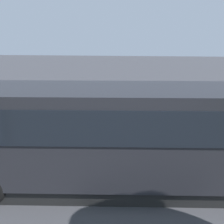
% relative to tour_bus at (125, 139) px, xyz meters
% --- Properties ---
extents(ground_plane, '(80.00, 80.00, 0.00)m').
position_rel_tour_bus_xyz_m(ground_plane, '(1.64, -4.61, -1.65)').
color(ground_plane, '#424247').
extents(tour_bus, '(11.27, 3.11, 3.25)m').
position_rel_tour_bus_xyz_m(tour_bus, '(0.00, 0.00, 0.00)').
color(tour_bus, '#26262B').
rests_on(tour_bus, ground_plane).
extents(spectator_far_left, '(0.58, 0.35, 1.68)m').
position_rel_tour_bus_xyz_m(spectator_far_left, '(-2.27, -2.77, -0.65)').
color(spectator_far_left, black).
rests_on(spectator_far_left, ground_plane).
extents(spectator_left, '(0.58, 0.33, 1.66)m').
position_rel_tour_bus_xyz_m(spectator_left, '(-1.17, -2.73, -0.67)').
color(spectator_left, '#473823').
rests_on(spectator_left, ground_plane).
extents(spectator_centre, '(0.58, 0.35, 1.68)m').
position_rel_tour_bus_xyz_m(spectator_centre, '(0.15, -2.90, -0.65)').
color(spectator_centre, black).
rests_on(spectator_centre, ground_plane).
extents(spectator_right, '(0.58, 0.34, 1.79)m').
position_rel_tour_bus_xyz_m(spectator_right, '(1.32, -2.83, -0.57)').
color(spectator_right, black).
rests_on(spectator_right, ground_plane).
extents(spectator_far_right, '(0.58, 0.36, 1.67)m').
position_rel_tour_bus_xyz_m(spectator_far_right, '(2.46, -2.57, -0.66)').
color(spectator_far_right, '#473823').
rests_on(spectator_far_right, ground_plane).
extents(parked_motorcycle_silver, '(2.05, 0.58, 0.99)m').
position_rel_tour_bus_xyz_m(parked_motorcycle_silver, '(1.53, -2.09, -1.16)').
color(parked_motorcycle_silver, black).
rests_on(parked_motorcycle_silver, ground_plane).
extents(stunt_motorcycle, '(1.86, 0.64, 1.91)m').
position_rel_tour_bus_xyz_m(stunt_motorcycle, '(2.39, -7.69, -0.59)').
color(stunt_motorcycle, black).
rests_on(stunt_motorcycle, ground_plane).
extents(traffic_cone, '(0.34, 0.34, 0.63)m').
position_rel_tour_bus_xyz_m(traffic_cone, '(0.44, -8.66, -1.34)').
color(traffic_cone, orange).
rests_on(traffic_cone, ground_plane).
extents(bay_line_a, '(0.24, 4.45, 0.01)m').
position_rel_tour_bus_xyz_m(bay_line_a, '(-3.75, -5.14, -1.64)').
color(bay_line_a, white).
rests_on(bay_line_a, ground_plane).
extents(bay_line_b, '(0.23, 4.08, 0.01)m').
position_rel_tour_bus_xyz_m(bay_line_b, '(-1.25, -5.14, -1.64)').
color(bay_line_b, white).
rests_on(bay_line_b, ground_plane).
extents(bay_line_c, '(0.25, 4.78, 0.01)m').
position_rel_tour_bus_xyz_m(bay_line_c, '(1.24, -5.14, -1.64)').
color(bay_line_c, white).
rests_on(bay_line_c, ground_plane).
extents(bay_line_d, '(0.24, 4.42, 0.01)m').
position_rel_tour_bus_xyz_m(bay_line_d, '(3.73, -5.14, -1.64)').
color(bay_line_d, white).
rests_on(bay_line_d, ground_plane).
extents(bay_line_e, '(0.21, 3.52, 0.01)m').
position_rel_tour_bus_xyz_m(bay_line_e, '(6.23, -5.14, -1.64)').
color(bay_line_e, white).
rests_on(bay_line_e, ground_plane).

